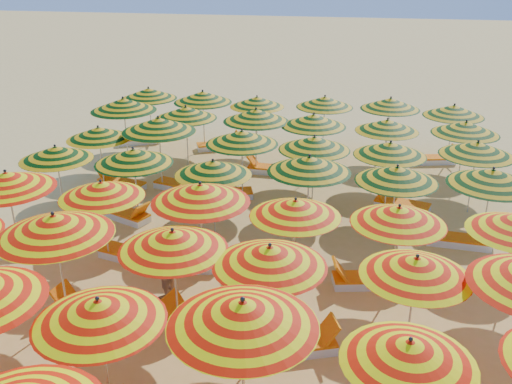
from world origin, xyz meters
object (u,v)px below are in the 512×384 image
(umbrella_10, at_px, (409,352))
(umbrella_47, at_px, (454,111))
(lounger_8, at_px, (90,312))
(umbrella_8, at_px, (99,311))
(umbrella_19, at_px, (101,190))
(umbrella_9, at_px, (243,314))
(umbrella_26, at_px, (213,168))
(umbrella_30, at_px, (99,133))
(umbrella_36, at_px, (123,105))
(umbrella_28, at_px, (397,174))
(umbrella_16, at_px, (416,267))
(umbrella_45, at_px, (325,102))
(umbrella_25, at_px, (134,156))
(lounger_22, at_px, (140,140))
(lounger_14, at_px, (366,280))
(lounger_18, at_px, (180,186))
(umbrella_35, at_px, (477,149))
(lounger_21, at_px, (270,169))
(umbrella_34, at_px, (390,149))
(umbrella_27, at_px, (309,164))
(lounger_12, at_px, (132,255))
(lounger_15, at_px, (125,214))
(umbrella_29, at_px, (492,177))
(lounger_10, at_px, (297,346))
(umbrella_39, at_px, (314,120))
(umbrella_41, at_px, (466,128))
(umbrella_42, at_px, (149,93))
(umbrella_37, at_px, (186,113))
(umbrella_18, at_px, (7,181))
(umbrella_21, at_px, (295,208))
(lounger_11, at_px, (2,249))
(umbrella_44, at_px, (257,102))
(lounger_24, at_px, (433,159))
(lounger_13, at_px, (183,264))
(umbrella_43, at_px, (203,97))
(umbrella_24, at_px, (56,153))
(lounger_17, at_px, (121,183))
(lounger_23, at_px, (219,145))
(beachgoer_b, at_px, (162,270))
(lounger_9, at_px, (200,323))
(lounger_19, at_px, (225,194))
(umbrella_38, at_px, (256,115))
(umbrella_14, at_px, (173,241))
(umbrella_31, at_px, (159,125))

(umbrella_10, distance_m, umbrella_47, 14.54)
(umbrella_10, xyz_separation_m, lounger_8, (-6.60, 2.47, -1.82))
(umbrella_8, height_order, umbrella_19, umbrella_8)
(umbrella_9, xyz_separation_m, umbrella_26, (-2.30, 7.00, -0.28))
(umbrella_30, height_order, umbrella_36, umbrella_36)
(umbrella_28, xyz_separation_m, lounger_8, (-6.70, -4.84, -1.93))
(umbrella_16, distance_m, umbrella_45, 12.55)
(umbrella_25, distance_m, umbrella_36, 5.48)
(umbrella_19, xyz_separation_m, lounger_22, (-2.83, 9.58, -1.88))
(umbrella_9, height_order, lounger_14, umbrella_9)
(umbrella_10, height_order, lounger_18, umbrella_10)
(umbrella_35, bearing_deg, lounger_21, 161.51)
(umbrella_19, height_order, umbrella_34, umbrella_34)
(umbrella_27, bearing_deg, lounger_12, -152.45)
(lounger_21, bearing_deg, lounger_22, -20.30)
(umbrella_35, xyz_separation_m, lounger_15, (-10.39, -2.46, -1.94))
(umbrella_19, distance_m, umbrella_29, 10.08)
(umbrella_28, distance_m, lounger_10, 5.88)
(umbrella_39, distance_m, umbrella_41, 5.10)
(lounger_22, bearing_deg, umbrella_42, -15.78)
(umbrella_37, distance_m, umbrella_39, 4.69)
(umbrella_18, bearing_deg, umbrella_21, 0.88)
(umbrella_27, xyz_separation_m, lounger_11, (-7.99, -2.66, -2.02))
(lounger_10, height_order, lounger_12, same)
(umbrella_18, distance_m, umbrella_21, 7.33)
(umbrella_9, height_order, lounger_8, umbrella_9)
(umbrella_44, height_order, lounger_24, umbrella_44)
(lounger_13, bearing_deg, umbrella_36, -69.32)
(lounger_8, bearing_deg, lounger_12, -78.47)
(umbrella_43, relative_size, lounger_24, 1.47)
(umbrella_9, bearing_deg, umbrella_16, 41.00)
(umbrella_24, xyz_separation_m, lounger_11, (-0.43, -2.64, -1.88))
(umbrella_10, height_order, lounger_21, umbrella_10)
(lounger_14, bearing_deg, lounger_17, -42.24)
(umbrella_25, xyz_separation_m, umbrella_47, (9.77, 7.06, -0.02))
(lounger_23, height_order, lounger_24, same)
(lounger_21, bearing_deg, umbrella_37, 1.59)
(umbrella_30, relative_size, lounger_8, 1.52)
(umbrella_24, bearing_deg, lounger_24, 30.59)
(umbrella_21, bearing_deg, beachgoer_b, -159.61)
(lounger_9, xyz_separation_m, lounger_19, (-1.12, 7.05, 0.00))
(umbrella_16, distance_m, lounger_11, 10.91)
(umbrella_38, bearing_deg, lounger_12, -106.68)
(umbrella_14, height_order, lounger_15, umbrella_14)
(umbrella_45, bearing_deg, umbrella_31, -136.30)
(umbrella_21, bearing_deg, umbrella_34, 63.99)
(lounger_13, distance_m, lounger_22, 10.84)
(umbrella_35, height_order, umbrella_45, umbrella_45)
(umbrella_38, distance_m, lounger_11, 9.42)
(umbrella_21, xyz_separation_m, umbrella_28, (2.42, 2.56, 0.05))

